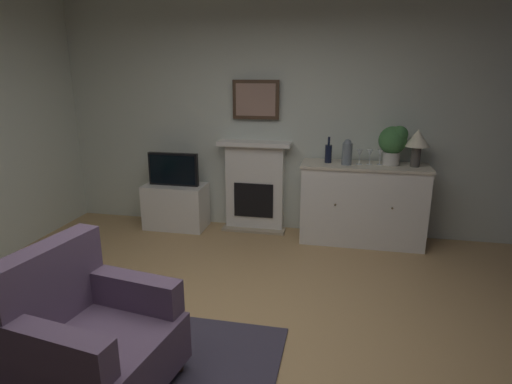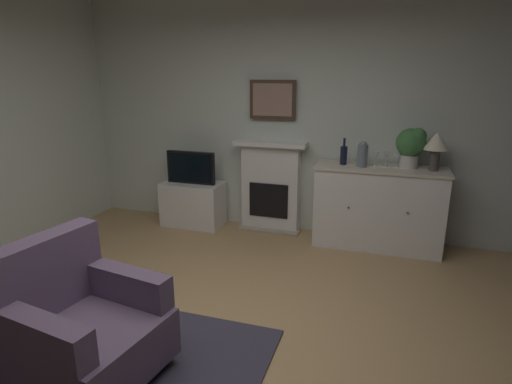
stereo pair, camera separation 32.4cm
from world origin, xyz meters
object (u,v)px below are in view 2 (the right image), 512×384
object	(u,v)px
wine_glass_center	(386,156)
tv_cabinet	(193,204)
tv_set	(191,168)
framed_picture	(273,100)
fireplace_unit	(271,186)
armchair	(81,325)
table_lamp	(436,144)
wine_bottle	(344,155)
wine_glass_right	(397,156)
vase_decorative	(362,154)
potted_plant_small	(412,144)
wine_glass_left	(376,156)
sideboard_cabinet	(378,208)

from	to	relation	value
wine_glass_center	tv_cabinet	distance (m)	2.42
tv_set	framed_picture	bearing A→B (deg)	13.31
fireplace_unit	tv_cabinet	world-z (taller)	fireplace_unit
framed_picture	armchair	bearing A→B (deg)	-97.42
framed_picture	table_lamp	distance (m)	1.85
wine_bottle	table_lamp	bearing A→B (deg)	-1.28
framed_picture	tv_cabinet	size ratio (longest dim) A/B	0.73
wine_glass_center	wine_bottle	bearing A→B (deg)	179.01
wine_bottle	wine_glass_right	distance (m)	0.56
framed_picture	vase_decorative	size ratio (longest dim) A/B	1.96
table_lamp	potted_plant_small	size ratio (longest dim) A/B	0.93
wine_glass_left	armchair	bearing A→B (deg)	-120.18
wine_glass_left	wine_glass_right	xyz separation A→B (m)	(0.22, 0.04, 0.00)
tv_set	wine_glass_right	bearing A→B (deg)	0.87
table_lamp	wine_glass_left	world-z (taller)	table_lamp
table_lamp	tv_set	xyz separation A→B (m)	(-2.77, -0.01, -0.44)
wine_glass_center	potted_plant_small	size ratio (longest dim) A/B	0.38
wine_glass_right	potted_plant_small	size ratio (longest dim) A/B	0.38
wine_bottle	wine_glass_right	xyz separation A→B (m)	(0.56, 0.01, 0.01)
wine_glass_right	tv_set	bearing A→B (deg)	-179.13
wine_glass_center	vase_decorative	bearing A→B (deg)	-165.64
table_lamp	tv_cabinet	world-z (taller)	table_lamp
wine_glass_right	vase_decorative	bearing A→B (deg)	-167.59
sideboard_cabinet	wine_glass_left	bearing A→B (deg)	-173.27
wine_glass_center	tv_cabinet	xyz separation A→B (m)	(-2.30, 0.00, -0.76)
sideboard_cabinet	vase_decorative	bearing A→B (deg)	-166.19
sideboard_cabinet	table_lamp	world-z (taller)	table_lamp
table_lamp	wine_glass_left	size ratio (longest dim) A/B	2.42
vase_decorative	armchair	xyz separation A→B (m)	(-1.46, -2.71, -0.67)
fireplace_unit	potted_plant_small	bearing A→B (deg)	-4.84
fireplace_unit	vase_decorative	size ratio (longest dim) A/B	3.91
potted_plant_small	armchair	world-z (taller)	potted_plant_small
sideboard_cabinet	tv_cabinet	distance (m)	2.26
table_lamp	potted_plant_small	world-z (taller)	potted_plant_small
wine_glass_center	armchair	xyz separation A→B (m)	(-1.71, -2.77, -0.65)
sideboard_cabinet	potted_plant_small	xyz separation A→B (m)	(0.28, 0.05, 0.71)
wine_glass_center	framed_picture	bearing A→B (deg)	170.98
wine_bottle	wine_glass_left	world-z (taller)	wine_bottle
fireplace_unit	wine_glass_right	xyz separation A→B (m)	(1.43, -0.15, 0.48)
tv_set	armchair	size ratio (longest dim) A/B	0.67
vase_decorative	potted_plant_small	distance (m)	0.51
wine_glass_right	tv_set	world-z (taller)	wine_glass_right
fireplace_unit	wine_glass_left	world-z (taller)	fireplace_unit
tv_cabinet	sideboard_cabinet	bearing A→B (deg)	-0.38
table_lamp	potted_plant_small	distance (m)	0.24
wine_glass_center	armchair	bearing A→B (deg)	-121.67
wine_glass_left	armchair	xyz separation A→B (m)	(-1.60, -2.75, -0.65)
wine_glass_left	tv_cabinet	size ratio (longest dim) A/B	0.22
tv_set	armchair	xyz separation A→B (m)	(0.59, -2.75, -0.37)
table_lamp	vase_decorative	bearing A→B (deg)	-176.02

